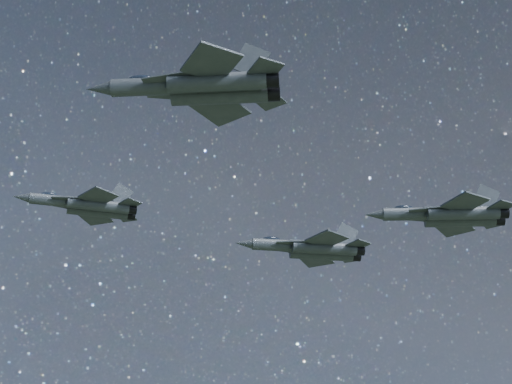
# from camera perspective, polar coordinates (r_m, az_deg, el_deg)

# --- Properties ---
(jet_lead) EXTENTS (15.03, 9.96, 3.83)m
(jet_lead) POSITION_cam_1_polar(r_m,az_deg,el_deg) (95.60, -12.11, -0.98)
(jet_lead) COLOR #30373C
(jet_left) EXTENTS (16.78, 11.39, 4.22)m
(jet_left) POSITION_cam_1_polar(r_m,az_deg,el_deg) (97.52, 4.12, -4.13)
(jet_left) COLOR #30373C
(jet_right) EXTENTS (16.67, 11.78, 4.22)m
(jet_right) POSITION_cam_1_polar(r_m,az_deg,el_deg) (64.45, -3.93, 7.65)
(jet_right) COLOR #30373C
(jet_slot) EXTENTS (16.05, 11.27, 4.05)m
(jet_slot) POSITION_cam_1_polar(r_m,az_deg,el_deg) (87.81, 13.90, -1.64)
(jet_slot) COLOR #30373C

